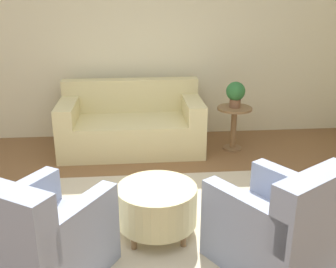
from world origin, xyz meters
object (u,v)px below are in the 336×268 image
(potted_plant_on_side_table, at_px, (236,93))
(side_table, at_px, (234,121))
(armchair_left, at_px, (42,241))
(ottoman_table, at_px, (157,205))
(couch, at_px, (132,126))
(armchair_right, at_px, (277,229))

(potted_plant_on_side_table, bearing_deg, side_table, 45.00)
(armchair_left, height_order, potted_plant_on_side_table, potted_plant_on_side_table)
(ottoman_table, xyz_separation_m, side_table, (1.21, 2.01, 0.11))
(couch, bearing_deg, ottoman_table, -84.24)
(armchair_left, height_order, side_table, armchair_left)
(side_table, bearing_deg, armchair_right, -96.60)
(couch, xyz_separation_m, armchair_right, (1.13, -2.71, 0.01))
(ottoman_table, bearing_deg, couch, 95.76)
(armchair_right, height_order, potted_plant_on_side_table, potted_plant_on_side_table)
(armchair_right, xyz_separation_m, potted_plant_on_side_table, (0.29, 2.55, 0.47))
(armchair_left, xyz_separation_m, potted_plant_on_side_table, (2.10, 2.55, 0.47))
(side_table, bearing_deg, ottoman_table, -121.01)
(armchair_right, distance_m, side_table, 2.57)
(armchair_left, relative_size, potted_plant_on_side_table, 3.13)
(ottoman_table, xyz_separation_m, potted_plant_on_side_table, (1.21, 2.01, 0.52))
(armchair_left, distance_m, armchair_right, 1.81)
(couch, height_order, potted_plant_on_side_table, potted_plant_on_side_table)
(armchair_right, xyz_separation_m, ottoman_table, (-0.91, 0.54, -0.05))
(couch, relative_size, side_table, 3.16)
(couch, relative_size, potted_plant_on_side_table, 5.45)
(ottoman_table, bearing_deg, armchair_right, -30.68)
(armchair_left, bearing_deg, armchair_right, 0.00)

